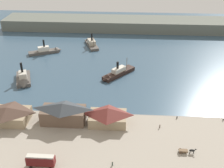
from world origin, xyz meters
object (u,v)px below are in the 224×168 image
ferry_moored_east (47,51)px  ferry_departing_north (23,80)px  ferry_shed_west_terminal (108,116)px  pedestrian_near_west_shed (112,164)px  mooring_post_east (223,119)px  ferry_shed_customs_shed (8,114)px  pedestrian_at_waters_edge (160,126)px  ferry_mid_harbor (91,43)px  horse_cart (187,151)px  mooring_post_center_east (177,117)px  ferry_shed_central_terminal (63,113)px  street_tram (41,160)px  ferry_near_quay (116,74)px

ferry_moored_east → ferry_departing_north: size_ratio=1.12×
ferry_shed_west_terminal → pedestrian_near_west_shed: size_ratio=8.27×
mooring_post_east → ferry_shed_customs_shed: bearing=-176.1°
pedestrian_at_waters_edge → ferry_mid_harbor: (-37.78, 86.30, -0.44)m
horse_cart → ferry_shed_west_terminal: bearing=152.3°
ferry_departing_north → mooring_post_center_east: bearing=-20.4°
mooring_post_east → pedestrian_at_waters_edge: bearing=-166.2°
ferry_moored_east → ferry_mid_harbor: size_ratio=0.98×
ferry_shed_central_terminal → street_tram: (-2.06, -23.33, -1.68)m
horse_cart → mooring_post_east: size_ratio=6.44×
ferry_shed_west_terminal → horse_cart: (27.52, -14.47, -2.56)m
ferry_shed_west_terminal → ferry_near_quay: ferry_shed_west_terminal is taller
ferry_shed_customs_shed → ferry_shed_west_terminal: bearing=1.5°
ferry_shed_west_terminal → pedestrian_near_west_shed: 22.16m
ferry_mid_harbor → ferry_departing_north: size_ratio=1.14×
ferry_shed_west_terminal → pedestrian_near_west_shed: ferry_shed_west_terminal is taller
pedestrian_near_west_shed → ferry_shed_central_terminal: bearing=133.1°
ferry_moored_east → ferry_mid_harbor: bearing=30.9°
street_tram → horse_cart: street_tram is taller
mooring_post_center_east → ferry_near_quay: size_ratio=0.05×
ferry_shed_customs_shed → ferry_mid_harbor: ferry_mid_harbor is taller
ferry_mid_harbor → ferry_shed_customs_shed: bearing=-103.6°
ferry_shed_central_terminal → mooring_post_east: size_ratio=18.94×
pedestrian_near_west_shed → ferry_moored_east: bearing=116.8°
ferry_shed_central_terminal → ferry_shed_west_terminal: 17.12m
ferry_departing_north → ferry_mid_harbor: bearing=63.4°
ferry_shed_west_terminal → horse_cart: ferry_shed_west_terminal is taller
ferry_shed_customs_shed → mooring_post_east: 83.98m
pedestrian_at_waters_edge → ferry_near_quay: size_ratio=0.08×
ferry_shed_central_terminal → ferry_shed_customs_shed: bearing=-177.7°
horse_cart → pedestrian_at_waters_edge: (-7.72, 12.95, -0.24)m
horse_cart → ferry_shed_central_terminal: bearing=162.2°
pedestrian_at_waters_edge → mooring_post_center_east: pedestrian_at_waters_edge is taller
horse_cart → ferry_moored_east: size_ratio=0.29×
ferry_moored_east → ferry_mid_harbor: ferry_mid_harbor is taller
mooring_post_east → ferry_near_quay: ferry_near_quay is taller
pedestrian_near_west_shed → ferry_mid_harbor: (-21.14, 106.55, -0.55)m
ferry_shed_west_terminal → mooring_post_center_east: bearing=10.3°
horse_cart → mooring_post_center_east: size_ratio=6.44×
pedestrian_at_waters_edge → mooring_post_east: bearing=13.8°
horse_cart → ferry_near_quay: bearing=115.5°
pedestrian_near_west_shed → ferry_near_quay: ferry_near_quay is taller
mooring_post_center_east → ferry_departing_north: size_ratio=0.05×
street_tram → mooring_post_east: bearing=23.7°
ferry_shed_west_terminal → ferry_near_quay: (0.98, 41.26, -3.24)m
ferry_mid_harbor → ferry_departing_north: 59.52m
ferry_shed_west_terminal → pedestrian_at_waters_edge: (19.80, -1.52, -2.80)m
ferry_shed_central_terminal → pedestrian_at_waters_edge: 37.09m
ferry_shed_customs_shed → horse_cart: 67.62m
street_tram → ferry_near_quay: 67.80m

